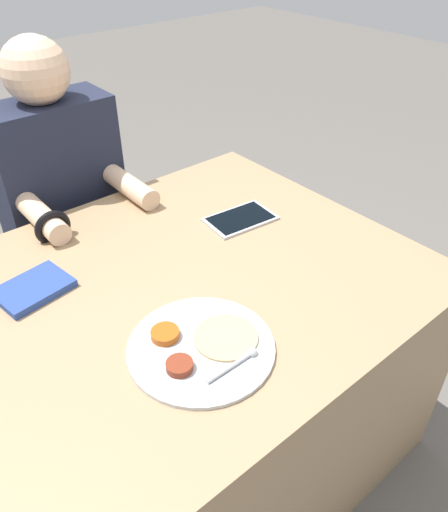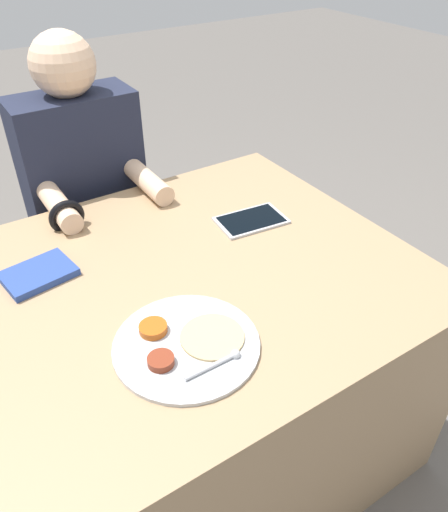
# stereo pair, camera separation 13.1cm
# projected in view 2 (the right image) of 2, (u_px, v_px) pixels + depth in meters

# --- Properties ---
(ground_plane) EXTENTS (12.00, 12.00, 0.00)m
(ground_plane) POSITION_uv_depth(u_px,v_px,m) (194.00, 437.00, 1.79)
(ground_plane) COLOR #605B56
(dining_table) EXTENTS (1.25, 1.04, 0.74)m
(dining_table) POSITION_uv_depth(u_px,v_px,m) (189.00, 367.00, 1.57)
(dining_table) COLOR #9E7F5B
(dining_table) RESTS_ON ground_plane
(thali_tray) EXTENTS (0.33, 0.33, 0.03)m
(thali_tray) POSITION_uv_depth(u_px,v_px,m) (187.00, 344.00, 1.13)
(thali_tray) COLOR #B7BABF
(thali_tray) RESTS_ON dining_table
(red_notebook) EXTENTS (0.20, 0.16, 0.02)m
(red_notebook) POSITION_uv_depth(u_px,v_px,m) (39.00, 274.00, 1.33)
(red_notebook) COLOR silver
(red_notebook) RESTS_ON dining_table
(tablet_device) EXTENTS (0.22, 0.15, 0.01)m
(tablet_device) POSITION_uv_depth(u_px,v_px,m) (251.00, 220.00, 1.56)
(tablet_device) COLOR #B7B7BC
(tablet_device) RESTS_ON dining_table
(person_diner) EXTENTS (0.42, 0.46, 1.24)m
(person_diner) POSITION_uv_depth(u_px,v_px,m) (91.00, 215.00, 1.89)
(person_diner) COLOR black
(person_diner) RESTS_ON ground_plane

